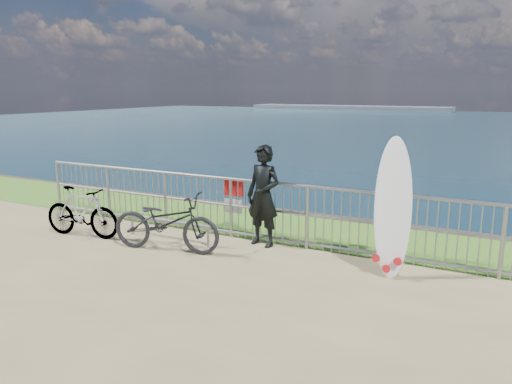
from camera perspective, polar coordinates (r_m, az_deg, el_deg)
The scene contains 8 objects.
grass_strip at distance 10.04m, azimuth 2.83°, elevation -3.86°, with size 120.00×120.00×0.00m, color #3D7620.
seascape at distance 160.97m, azimuth 10.45°, elevation 9.23°, with size 260.00×260.00×5.00m.
railing at distance 8.93m, azimuth -0.03°, elevation -2.04°, with size 10.06×0.10×1.13m.
surfer at distance 8.63m, azimuth 0.83°, elevation -0.45°, with size 0.65×0.42×1.77m, color black.
surfboard at distance 7.50m, azimuth 15.34°, elevation -2.28°, with size 0.64×0.60×2.06m.
bicycle_near at distance 8.54m, azimuth -10.25°, elevation -3.40°, with size 0.67×1.92×1.01m, color black.
bicycle_far at distance 9.76m, azimuth -19.31°, elevation -2.17°, with size 0.44×1.57×0.95m, color black.
bike_rack at distance 9.16m, azimuth -9.99°, elevation -3.51°, with size 1.90×0.05×0.39m.
Camera 1 is at (4.03, -6.08, 2.72)m, focal length 35.00 mm.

